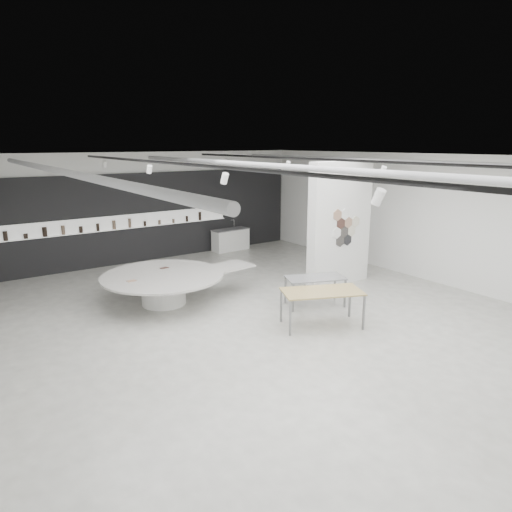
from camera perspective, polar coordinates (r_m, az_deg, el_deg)
room at (r=10.44m, az=0.36°, el=2.76°), size 12.02×14.02×3.82m
back_wall_display at (r=16.60m, az=-13.58°, el=4.71°), size 11.80×0.27×3.10m
partition_column at (r=13.53m, az=10.44°, el=3.94°), size 2.20×0.38×3.60m
display_island at (r=12.12m, az=-11.21°, el=-3.48°), size 4.28×3.49×0.81m
sample_table_wood at (r=10.48m, az=8.27°, el=-4.65°), size 2.01×1.55×0.84m
sample_table_stone at (r=11.80m, az=7.41°, el=-2.94°), size 1.64×1.22×0.76m
kitchen_counter at (r=17.86m, az=-3.20°, el=2.06°), size 1.52×0.67×1.17m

